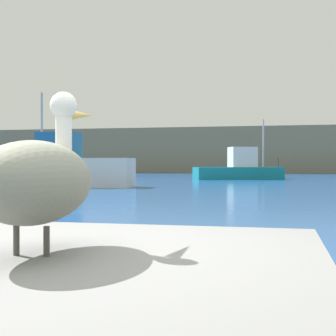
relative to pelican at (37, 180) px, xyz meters
name	(u,v)px	position (x,y,z in m)	size (l,w,h in m)	color
hillside_backdrop	(270,151)	(0.14, 66.51, 1.78)	(140.00, 16.05, 5.76)	#7F755B
pier_dock	(36,330)	(0.00, -0.01, -0.73)	(2.80, 2.52, 0.74)	slate
pelican	(37,180)	(0.00, 0.00, 0.00)	(0.45, 1.23, 0.84)	gray
fishing_boat_teal	(240,169)	(-1.65, 35.60, -0.31)	(6.90, 4.42, 4.58)	teal
fishing_boat_white	(72,167)	(-9.13, 21.38, -0.10)	(6.03, 2.19, 4.86)	white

